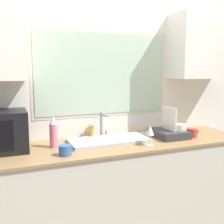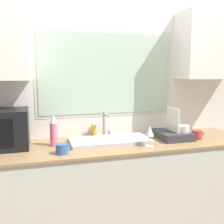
{
  "view_description": "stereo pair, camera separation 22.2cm",
  "coord_description": "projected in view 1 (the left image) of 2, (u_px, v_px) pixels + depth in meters",
  "views": [
    {
      "loc": [
        -0.87,
        -1.75,
        1.53
      ],
      "look_at": [
        -0.05,
        0.29,
        1.2
      ],
      "focal_mm": 42.0,
      "sensor_mm": 36.0,
      "label": 1
    },
    {
      "loc": [
        -0.66,
        -1.82,
        1.53
      ],
      "look_at": [
        -0.05,
        0.29,
        1.2
      ],
      "focal_mm": 42.0,
      "sensor_mm": 36.0,
      "label": 2
    }
  ],
  "objects": [
    {
      "name": "countertop",
      "position": [
        116.0,
        192.0,
        2.38
      ],
      "size": [
        2.47,
        0.67,
        0.92
      ],
      "color": "beige",
      "rests_on": "ground_plane"
    },
    {
      "name": "wall_back",
      "position": [
        103.0,
        85.0,
        2.53
      ],
      "size": [
        6.0,
        0.38,
        2.6
      ],
      "color": "silver",
      "rests_on": "ground_plane"
    },
    {
      "name": "sink_basin",
      "position": [
        109.0,
        140.0,
        2.33
      ],
      "size": [
        0.71,
        0.33,
        0.03
      ],
      "color": "#B2B2B7",
      "rests_on": "countertop"
    },
    {
      "name": "faucet",
      "position": [
        103.0,
        123.0,
        2.47
      ],
      "size": [
        0.08,
        0.17,
        0.24
      ],
      "color": "#99999E",
      "rests_on": "countertop"
    },
    {
      "name": "dish_rack",
      "position": [
        170.0,
        132.0,
        2.5
      ],
      "size": [
        0.28,
        0.34,
        0.29
      ],
      "color": "#333338",
      "rests_on": "countertop"
    },
    {
      "name": "spray_bottle",
      "position": [
        54.0,
        132.0,
        2.15
      ],
      "size": [
        0.07,
        0.07,
        0.26
      ],
      "color": "#D8728C",
      "rests_on": "countertop"
    },
    {
      "name": "soap_bottle",
      "position": [
        91.0,
        131.0,
        2.48
      ],
      "size": [
        0.05,
        0.05,
        0.14
      ],
      "color": "gold",
      "rests_on": "countertop"
    },
    {
      "name": "mug_near_sink",
      "position": [
        65.0,
        150.0,
        1.95
      ],
      "size": [
        0.12,
        0.09,
        0.08
      ],
      "color": "#335999",
      "rests_on": "countertop"
    },
    {
      "name": "wine_glass",
      "position": [
        150.0,
        131.0,
        2.2
      ],
      "size": [
        0.07,
        0.07,
        0.18
      ],
      "color": "silver",
      "rests_on": "countertop"
    },
    {
      "name": "mug_by_rack",
      "position": [
        192.0,
        133.0,
        2.5
      ],
      "size": [
        0.13,
        0.1,
        0.08
      ],
      "color": "#A53833",
      "rests_on": "countertop"
    }
  ]
}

